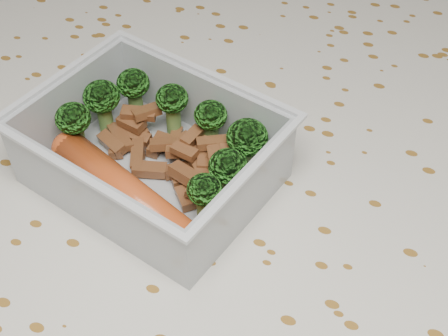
% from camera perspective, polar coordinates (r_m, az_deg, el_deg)
% --- Properties ---
extents(dining_table, '(1.40, 0.90, 0.75)m').
position_cam_1_polar(dining_table, '(0.52, -0.36, -8.57)').
color(dining_table, brown).
rests_on(dining_table, ground).
extents(tablecloth, '(1.46, 0.96, 0.19)m').
position_cam_1_polar(tablecloth, '(0.48, -0.39, -5.13)').
color(tablecloth, silver).
rests_on(tablecloth, dining_table).
extents(lunch_container, '(0.20, 0.17, 0.06)m').
position_cam_1_polar(lunch_container, '(0.45, -6.56, 0.85)').
color(lunch_container, silver).
rests_on(lunch_container, tablecloth).
extents(broccoli_florets, '(0.15, 0.10, 0.05)m').
position_cam_1_polar(broccoli_florets, '(0.45, -4.86, 3.71)').
color(broccoli_florets, '#608C3F').
rests_on(broccoli_florets, lunch_container).
extents(meat_pile, '(0.11, 0.08, 0.03)m').
position_cam_1_polar(meat_pile, '(0.46, -4.95, 1.46)').
color(meat_pile, brown).
rests_on(meat_pile, lunch_container).
extents(sausage, '(0.14, 0.07, 0.03)m').
position_cam_1_polar(sausage, '(0.43, -9.11, -2.26)').
color(sausage, '#C74B1C').
rests_on(sausage, lunch_container).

